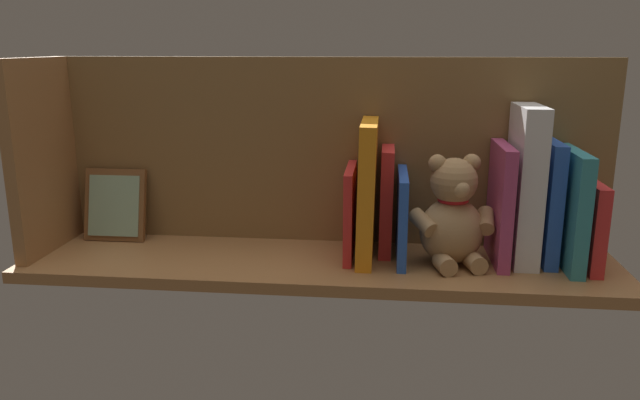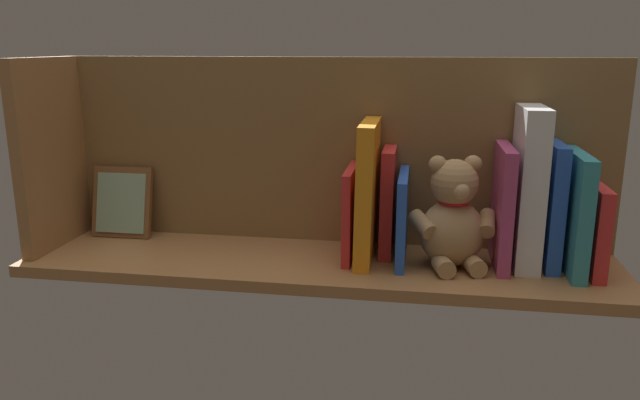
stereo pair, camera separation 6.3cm
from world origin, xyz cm
name	(u,v)px [view 2 (the right image)]	position (x,y,z in cm)	size (l,w,h in cm)	color
ground_plane	(320,263)	(0.00, 0.00, -1.10)	(114.36, 28.16, 2.20)	#9E6B3D
shelf_back_panel	(329,152)	(0.00, -11.83, 19.06)	(114.36, 1.50, 38.12)	olive
shelf_side_divider	(51,154)	(55.18, 0.00, 19.06)	(2.40, 22.16, 38.12)	#9E6B3D
book_0	(592,227)	(-50.01, -2.15, 8.15)	(2.46, 17.06, 16.30)	red
book_1	(574,212)	(-46.50, -1.61, 10.93)	(2.64, 18.14, 21.86)	teal
book_2	(551,205)	(-42.93, -3.66, 11.60)	(2.58, 14.04, 23.19)	blue
dictionary_thick_white	(528,188)	(-38.39, -3.14, 14.86)	(4.55, 14.87, 29.73)	white
book_3	(502,206)	(-34.00, -2.43, 11.29)	(2.30, 16.49, 22.57)	#B23F72
teddy_bear	(453,218)	(-25.02, -0.17, 9.21)	(16.48, 15.34, 20.92)	tan
book_4	(402,217)	(-15.65, -1.83, 8.46)	(1.71, 17.71, 16.92)	blue
book_5	(388,202)	(-12.62, -5.10, 10.54)	(2.43, 11.17, 21.08)	red
book_6	(368,192)	(-8.91, -1.62, 13.32)	(3.06, 18.12, 26.64)	orange
book_7	(351,212)	(-5.61, -2.59, 8.80)	(1.62, 16.18, 17.60)	red
picture_frame_leaning	(122,202)	(44.65, -7.81, 7.41)	(13.05, 5.05, 15.12)	brown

